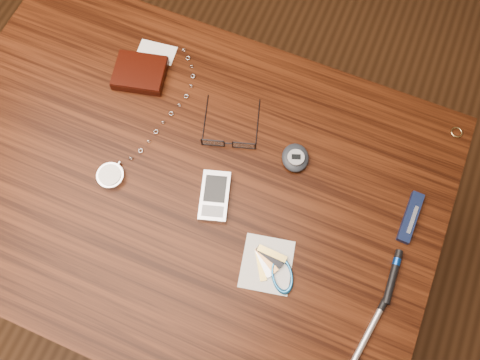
{
  "coord_description": "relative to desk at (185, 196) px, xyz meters",
  "views": [
    {
      "loc": [
        0.22,
        -0.23,
        1.6
      ],
      "look_at": [
        0.11,
        0.04,
        0.76
      ],
      "focal_mm": 35.0,
      "sensor_mm": 36.0,
      "label": 1
    }
  ],
  "objects": [
    {
      "name": "black_blue_pen",
      "position": [
        0.43,
        -0.02,
        0.11
      ],
      "size": [
        0.02,
        0.1,
        0.01
      ],
      "color": "black",
      "rests_on": "desk"
    },
    {
      "name": "desk",
      "position": [
        0.0,
        0.0,
        0.0
      ],
      "size": [
        1.0,
        0.7,
        0.75
      ],
      "color": "#351508",
      "rests_on": "ground"
    },
    {
      "name": "gold_ring",
      "position": [
        0.47,
        0.3,
        0.1
      ],
      "size": [
        0.02,
        0.02,
        0.0
      ],
      "primitive_type": "torus",
      "rotation": [
        0.0,
        0.0,
        -0.01
      ],
      "color": "tan",
      "rests_on": "desk"
    },
    {
      "name": "notepad_keys",
      "position": [
        0.23,
        -0.09,
        0.11
      ],
      "size": [
        0.12,
        0.12,
        0.01
      ],
      "color": "white",
      "rests_on": "desk"
    },
    {
      "name": "pda_phone",
      "position": [
        0.08,
        -0.01,
        0.11
      ],
      "size": [
        0.08,
        0.11,
        0.01
      ],
      "color": "silver",
      "rests_on": "desk"
    },
    {
      "name": "pocket_watch",
      "position": [
        -0.12,
        -0.03,
        0.11
      ],
      "size": [
        0.09,
        0.34,
        0.02
      ],
      "color": "#B6B5B9",
      "rests_on": "desk"
    },
    {
      "name": "ground",
      "position": [
        0.0,
        0.0,
        -0.65
      ],
      "size": [
        3.8,
        3.8,
        0.0
      ],
      "primitive_type": "plane",
      "color": "#472814",
      "rests_on": "ground"
    },
    {
      "name": "wallet_and_card",
      "position": [
        -0.17,
        0.18,
        0.11
      ],
      "size": [
        0.12,
        0.15,
        0.02
      ],
      "color": "black",
      "rests_on": "desk"
    },
    {
      "name": "pocket_knife",
      "position": [
        0.43,
        0.1,
        0.11
      ],
      "size": [
        0.02,
        0.1,
        0.01
      ],
      "color": "black",
      "rests_on": "desk"
    },
    {
      "name": "silver_pen",
      "position": [
        0.42,
        -0.11,
        0.11
      ],
      "size": [
        0.03,
        0.13,
        0.01
      ],
      "color": "silver",
      "rests_on": "desk"
    },
    {
      "name": "eyeglasses",
      "position": [
        0.06,
        0.11,
        0.11
      ],
      "size": [
        0.14,
        0.14,
        0.02
      ],
      "color": "black",
      "rests_on": "desk"
    },
    {
      "name": "pedometer",
      "position": [
        0.19,
        0.12,
        0.11
      ],
      "size": [
        0.07,
        0.07,
        0.02
      ],
      "color": "#202329",
      "rests_on": "desk"
    }
  ]
}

